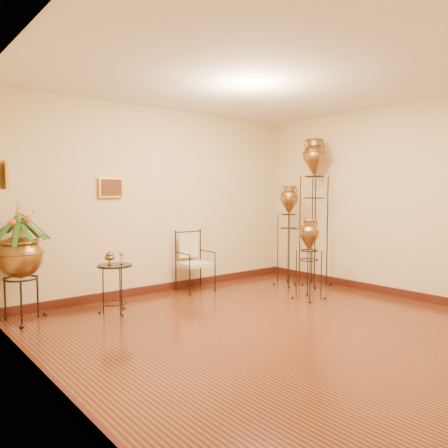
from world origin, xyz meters
TOP-DOWN VIEW (x-y plane):
  - ground at (0.00, 0.00)m, footprint 5.00×5.00m
  - room_shell at (-0.01, 0.01)m, footprint 5.02×5.02m
  - amphora_tall at (2.15, 1.30)m, footprint 0.59×0.59m
  - amphora_mid at (1.84, 1.56)m, footprint 0.48×0.48m
  - amphora_short at (1.35, 0.72)m, footprint 0.43×0.43m
  - planter_urn at (-2.15, 2.15)m, footprint 0.98×0.98m
  - armchair at (0.37, 2.15)m, footprint 0.55×0.52m
  - side_table at (-1.13, 1.79)m, footprint 0.46×0.46m

SIDE VIEW (x-z plane):
  - ground at x=0.00m, z-range 0.00..0.00m
  - side_table at x=-1.13m, z-range -0.07..0.72m
  - armchair at x=0.37m, z-range 0.00..0.93m
  - amphora_short at x=1.35m, z-range 0.00..1.17m
  - planter_urn at x=-2.15m, z-range 0.09..1.59m
  - amphora_mid at x=1.84m, z-range 0.01..1.68m
  - amphora_tall at x=2.15m, z-range 0.03..2.45m
  - room_shell at x=-0.01m, z-range 0.33..3.14m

